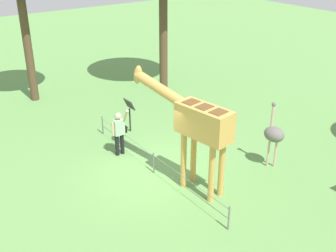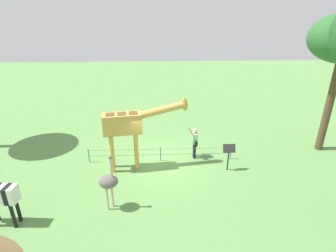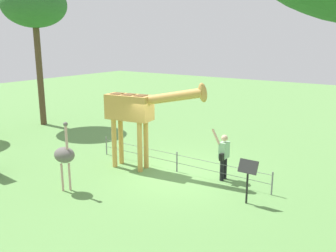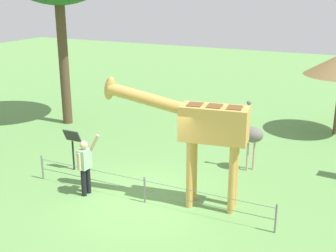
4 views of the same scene
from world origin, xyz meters
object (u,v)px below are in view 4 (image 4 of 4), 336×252
object	(u,v)px
giraffe	(201,127)
info_sign	(72,141)
visitor	(85,164)
ostrich	(252,135)

from	to	relation	value
giraffe	info_sign	world-z (taller)	giraffe
visitor	ostrich	bearing A→B (deg)	-134.83
info_sign	giraffe	bearing A→B (deg)	174.43
giraffe	ostrich	bearing A→B (deg)	-101.45
info_sign	ostrich	bearing A→B (deg)	-154.39
giraffe	ostrich	size ratio (longest dim) A/B	1.73
ostrich	visitor	bearing A→B (deg)	45.17
giraffe	info_sign	bearing A→B (deg)	-5.57
giraffe	ostrich	world-z (taller)	giraffe
giraffe	visitor	distance (m)	3.41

